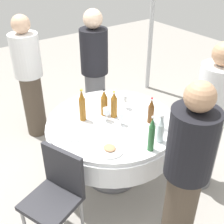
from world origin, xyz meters
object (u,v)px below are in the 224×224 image
object	(u,v)px
person_north	(29,77)
plate_rear	(76,135)
wine_glass_inner	(126,99)
person_east	(95,71)
chair_near	(57,190)
bottle_amber_east	(114,105)
bottle_amber_north	(104,103)
bottle_clear_near	(160,129)
wine_glass_near	(161,119)
bottle_green_mid	(152,135)
wine_glass_north	(121,116)
bottle_brown_inner	(151,111)
dining_table	(112,133)
plate_outer	(110,149)
wine_glass_right	(107,112)
bottle_amber_west	(82,106)
person_mid	(211,119)
person_west	(186,172)

from	to	relation	value
person_north	plate_rear	bearing A→B (deg)	-108.34
wine_glass_inner	person_east	size ratio (longest dim) A/B	0.10
chair_near	person_east	bearing A→B (deg)	-65.39
bottle_amber_east	wine_glass_inner	xyz separation A→B (m)	(0.06, -0.20, -0.02)
bottle_amber_north	chair_near	distance (m)	0.96
bottle_clear_near	wine_glass_near	bearing A→B (deg)	-44.56
bottle_green_mid	wine_glass_north	bearing A→B (deg)	-3.57
bottle_brown_inner	person_north	world-z (taller)	person_north
dining_table	plate_outer	bearing A→B (deg)	141.98
wine_glass_right	person_north	size ratio (longest dim) A/B	0.09
bottle_amber_west	wine_glass_north	distance (m)	0.39
bottle_green_mid	person_east	size ratio (longest dim) A/B	0.21
bottle_amber_west	bottle_clear_near	bearing A→B (deg)	-151.67
bottle_green_mid	wine_glass_north	world-z (taller)	bottle_green_mid
dining_table	person_east	distance (m)	1.03
bottle_brown_inner	wine_glass_near	world-z (taller)	bottle_brown_inner
bottle_clear_near	plate_outer	distance (m)	0.47
wine_glass_near	dining_table	bearing A→B (deg)	37.41
bottle_amber_east	wine_glass_right	world-z (taller)	bottle_amber_east
bottle_amber_east	bottle_clear_near	size ratio (longest dim) A/B	1.06
bottle_clear_near	person_east	xyz separation A→B (m)	(1.44, -0.24, -0.03)
bottle_amber_east	plate_outer	xyz separation A→B (m)	(-0.41, 0.34, -0.12)
bottle_brown_inner	plate_outer	size ratio (longest dim) A/B	1.09
bottle_brown_inner	chair_near	bearing A→B (deg)	93.73
dining_table	bottle_amber_north	world-z (taller)	bottle_amber_north
bottle_amber_north	person_east	size ratio (longest dim) A/B	0.18
bottle_amber_west	wine_glass_north	size ratio (longest dim) A/B	2.52
bottle_clear_near	wine_glass_north	xyz separation A→B (m)	(0.40, 0.12, -0.03)
wine_glass_inner	bottle_brown_inner	bearing A→B (deg)	-174.78
plate_rear	person_north	distance (m)	1.30
bottle_amber_north	chair_near	size ratio (longest dim) A/B	0.33
bottle_amber_north	person_east	world-z (taller)	person_east
bottle_clear_near	wine_glass_inner	distance (m)	0.63
bottle_amber_north	wine_glass_inner	size ratio (longest dim) A/B	1.85
bottle_green_mid	person_mid	bearing A→B (deg)	-94.47
plate_rear	wine_glass_north	bearing A→B (deg)	-102.40
wine_glass_right	person_mid	bearing A→B (deg)	-130.29
wine_glass_right	wine_glass_north	bearing A→B (deg)	-151.88
bottle_amber_east	plate_rear	world-z (taller)	bottle_amber_east
plate_rear	person_west	distance (m)	1.04
bottle_amber_east	wine_glass_north	bearing A→B (deg)	170.31
plate_rear	person_north	xyz separation A→B (m)	(1.29, -0.09, 0.07)
wine_glass_near	chair_near	xyz separation A→B (m)	(0.06, 1.07, -0.33)
bottle_amber_north	wine_glass_right	bearing A→B (deg)	158.29
bottle_clear_near	wine_glass_near	size ratio (longest dim) A/B	1.78
bottle_clear_near	wine_glass_right	world-z (taller)	bottle_clear_near
person_west	bottle_brown_inner	bearing A→B (deg)	-111.51
bottle_brown_inner	bottle_clear_near	size ratio (longest dim) A/B	1.00
dining_table	plate_outer	distance (m)	0.49
bottle_clear_near	dining_table	bearing A→B (deg)	15.76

